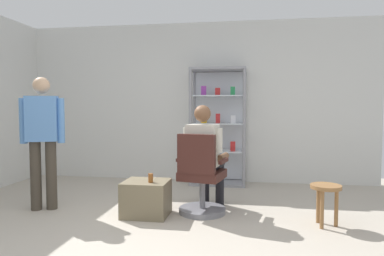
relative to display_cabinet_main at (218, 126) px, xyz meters
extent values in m
plane|color=#B2A899|center=(-0.40, -2.76, -0.96)|extent=(7.20, 7.20, 0.00)
cube|color=silver|center=(-0.40, 0.24, 0.39)|extent=(6.00, 0.10, 2.70)
cylinder|color=gray|center=(-0.42, -0.26, -0.01)|extent=(0.05, 0.05, 1.90)
cylinder|color=gray|center=(0.43, -0.26, -0.01)|extent=(0.05, 0.05, 1.90)
cylinder|color=gray|center=(-0.42, 0.14, -0.01)|extent=(0.05, 0.05, 1.90)
cylinder|color=gray|center=(0.43, 0.14, -0.01)|extent=(0.05, 0.05, 1.90)
cube|color=gray|center=(0.00, -0.06, 0.92)|extent=(0.90, 0.45, 0.04)
cube|color=gray|center=(0.00, -0.06, -0.94)|extent=(0.90, 0.45, 0.04)
cube|color=silver|center=(0.00, 0.15, -0.01)|extent=(0.84, 0.02, 1.80)
cube|color=silver|center=(0.00, -0.06, -0.41)|extent=(0.82, 0.39, 0.02)
cube|color=red|center=(-0.25, -0.06, -0.34)|extent=(0.07, 0.04, 0.12)
cube|color=#999919|center=(0.00, -0.07, -0.33)|extent=(0.08, 0.05, 0.15)
cube|color=red|center=(0.25, -0.07, -0.33)|extent=(0.08, 0.06, 0.15)
cube|color=silver|center=(0.00, -0.06, 0.04)|extent=(0.82, 0.39, 0.02)
cube|color=gold|center=(-0.23, -0.02, 0.11)|extent=(0.09, 0.06, 0.14)
cube|color=red|center=(0.00, -0.03, 0.12)|extent=(0.07, 0.04, 0.15)
cube|color=silver|center=(0.25, -0.11, 0.11)|extent=(0.09, 0.06, 0.13)
cube|color=silver|center=(0.00, -0.06, 0.49)|extent=(0.82, 0.39, 0.02)
cube|color=purple|center=(-0.23, -0.10, 0.57)|extent=(0.09, 0.05, 0.15)
cube|color=red|center=(-0.01, -0.06, 0.56)|extent=(0.08, 0.04, 0.12)
cube|color=#268C4C|center=(0.24, -0.07, 0.56)|extent=(0.07, 0.04, 0.14)
cylinder|color=slate|center=(-0.06, -1.64, -0.93)|extent=(0.56, 0.56, 0.06)
cylinder|color=slate|center=(-0.06, -1.64, -0.73)|extent=(0.07, 0.07, 0.41)
cube|color=#3F1E19|center=(-0.06, -1.64, -0.50)|extent=(0.57, 0.57, 0.10)
cube|color=#3F1E19|center=(-0.10, -1.85, -0.23)|extent=(0.45, 0.17, 0.45)
cube|color=#3F1E19|center=(0.20, -1.70, -0.32)|extent=(0.10, 0.30, 0.04)
cube|color=#3F1E19|center=(-0.31, -1.59, -0.32)|extent=(0.10, 0.30, 0.04)
cylinder|color=black|center=(0.08, -1.47, -0.40)|extent=(0.22, 0.42, 0.14)
cylinder|color=black|center=(0.13, -1.27, -0.68)|extent=(0.11, 0.11, 0.56)
cylinder|color=black|center=(-0.11, -1.43, -0.40)|extent=(0.22, 0.42, 0.14)
cylinder|color=black|center=(-0.07, -1.23, -0.68)|extent=(0.11, 0.11, 0.56)
cube|color=beige|center=(-0.06, -1.64, -0.15)|extent=(0.40, 0.29, 0.50)
sphere|color=brown|center=(-0.06, -1.64, 0.23)|extent=(0.20, 0.20, 0.20)
cylinder|color=beige|center=(0.14, -1.69, -0.08)|extent=(0.09, 0.09, 0.28)
cylinder|color=brown|center=(0.18, -1.51, -0.30)|extent=(0.14, 0.31, 0.08)
cylinder|color=beige|center=(-0.25, -1.60, -0.08)|extent=(0.09, 0.09, 0.28)
cylinder|color=brown|center=(-0.21, -1.43, -0.30)|extent=(0.14, 0.31, 0.08)
cube|color=#72664C|center=(-0.69, -1.84, -0.76)|extent=(0.52, 0.45, 0.41)
cylinder|color=brown|center=(-0.62, -1.91, -0.50)|extent=(0.06, 0.06, 0.10)
cylinder|color=#3F382D|center=(-2.10, -1.84, -0.54)|extent=(0.13, 0.13, 0.85)
cylinder|color=#598CCC|center=(-2.21, -1.88, 0.14)|extent=(0.09, 0.09, 0.55)
cylinder|color=#3F382D|center=(-1.93, -1.77, -0.54)|extent=(0.13, 0.13, 0.85)
cylinder|color=#598CCC|center=(-1.81, -1.73, 0.14)|extent=(0.09, 0.09, 0.55)
cube|color=#598CCC|center=(-2.01, -1.81, 0.16)|extent=(0.41, 0.33, 0.55)
sphere|color=tan|center=(-2.01, -1.81, 0.57)|extent=(0.20, 0.20, 0.20)
cylinder|color=olive|center=(1.30, -1.90, -0.54)|extent=(0.32, 0.32, 0.04)
cylinder|color=olive|center=(1.41, -1.90, -0.76)|extent=(0.04, 0.04, 0.40)
cylinder|color=olive|center=(1.24, -1.80, -0.76)|extent=(0.04, 0.04, 0.40)
cylinder|color=olive|center=(1.24, -1.99, -0.76)|extent=(0.04, 0.04, 0.40)
camera|label=1|loc=(0.45, -5.69, 0.30)|focal=32.32mm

